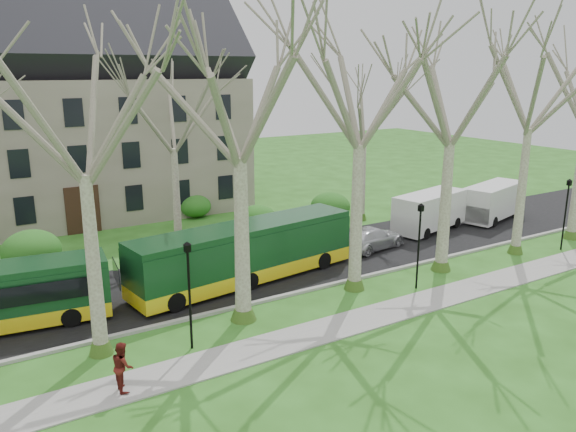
% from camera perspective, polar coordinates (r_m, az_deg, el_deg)
% --- Properties ---
extents(ground, '(120.00, 120.00, 0.00)m').
position_cam_1_polar(ground, '(26.34, 1.77, -9.21)').
color(ground, '#2A5D1A').
rests_on(ground, ground).
extents(sidewalk, '(70.00, 2.00, 0.06)m').
position_cam_1_polar(sidewalk, '(24.47, 5.04, -11.13)').
color(sidewalk, gray).
rests_on(sidewalk, ground).
extents(road, '(80.00, 8.00, 0.06)m').
position_cam_1_polar(road, '(30.73, -3.88, -5.61)').
color(road, black).
rests_on(road, ground).
extents(curb, '(80.00, 0.25, 0.14)m').
position_cam_1_polar(curb, '(27.47, 0.05, -8.00)').
color(curb, '#A5A39E').
rests_on(curb, ground).
extents(building, '(26.50, 12.20, 16.00)m').
position_cam_1_polar(building, '(44.78, -22.47, 10.25)').
color(building, slate).
rests_on(building, ground).
extents(tree_row_verge, '(49.00, 7.00, 14.00)m').
position_cam_1_polar(tree_row_verge, '(24.61, 1.52, 6.12)').
color(tree_row_verge, gray).
rests_on(tree_row_verge, ground).
extents(tree_row_far, '(33.00, 7.00, 12.00)m').
position_cam_1_polar(tree_row_far, '(33.64, -10.47, 6.46)').
color(tree_row_far, gray).
rests_on(tree_row_far, ground).
extents(lamp_row, '(36.22, 0.22, 4.30)m').
position_cam_1_polar(lamp_row, '(24.62, 3.10, -4.52)').
color(lamp_row, black).
rests_on(lamp_row, ground).
extents(hedges, '(30.60, 8.60, 2.00)m').
position_cam_1_polar(hedges, '(36.48, -16.71, -1.33)').
color(hedges, '#215418').
rests_on(hedges, ground).
extents(bus_follow, '(12.59, 4.19, 3.09)m').
position_cam_1_polar(bus_follow, '(28.83, -4.30, -3.68)').
color(bus_follow, '#113D1C').
rests_on(bus_follow, road).
extents(sedan, '(5.01, 2.73, 1.38)m').
position_cam_1_polar(sedan, '(34.44, 8.49, -2.23)').
color(sedan, silver).
rests_on(sedan, road).
extents(van_a, '(6.24, 3.37, 2.58)m').
position_cam_1_polar(van_a, '(39.03, 14.21, 0.40)').
color(van_a, silver).
rests_on(van_a, road).
extents(van_b, '(6.29, 3.62, 2.59)m').
position_cam_1_polar(van_b, '(43.31, 20.13, 1.34)').
color(van_b, silver).
rests_on(van_b, road).
extents(pedestrian_b, '(0.70, 0.88, 1.74)m').
position_cam_1_polar(pedestrian_b, '(20.43, -16.45, -14.41)').
color(pedestrian_b, '#5B1914').
rests_on(pedestrian_b, sidewalk).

